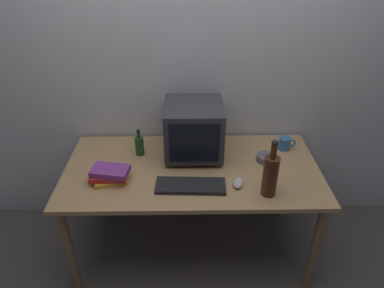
{
  "coord_description": "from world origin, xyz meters",
  "views": [
    {
      "loc": [
        -0.03,
        -1.9,
        2.07
      ],
      "look_at": [
        0.0,
        0.0,
        0.91
      ],
      "focal_mm": 33.26,
      "sensor_mm": 36.0,
      "label": 1
    }
  ],
  "objects_px": {
    "keyboard": "(191,186)",
    "computer_mouse": "(238,183)",
    "book_stack": "(110,175)",
    "bottle_tall": "(270,174)",
    "mug": "(285,143)",
    "bottle_short": "(139,145)",
    "cd_spindle": "(266,158)",
    "crt_monitor": "(194,129)"
  },
  "relations": [
    {
      "from": "cd_spindle",
      "to": "mug",
      "type": "bearing_deg",
      "value": 42.14
    },
    {
      "from": "crt_monitor",
      "to": "keyboard",
      "type": "distance_m",
      "value": 0.41
    },
    {
      "from": "keyboard",
      "to": "computer_mouse",
      "type": "xyz_separation_m",
      "value": [
        0.29,
        0.01,
        0.01
      ]
    },
    {
      "from": "computer_mouse",
      "to": "cd_spindle",
      "type": "bearing_deg",
      "value": 62.78
    },
    {
      "from": "mug",
      "to": "computer_mouse",
      "type": "bearing_deg",
      "value": -132.71
    },
    {
      "from": "bottle_tall",
      "to": "cd_spindle",
      "type": "relative_size",
      "value": 3.07
    },
    {
      "from": "bottle_tall",
      "to": "cd_spindle",
      "type": "bearing_deg",
      "value": 81.55
    },
    {
      "from": "crt_monitor",
      "to": "bottle_tall",
      "type": "relative_size",
      "value": 1.05
    },
    {
      "from": "bottle_short",
      "to": "mug",
      "type": "bearing_deg",
      "value": 2.81
    },
    {
      "from": "computer_mouse",
      "to": "book_stack",
      "type": "height_order",
      "value": "book_stack"
    },
    {
      "from": "computer_mouse",
      "to": "bottle_tall",
      "type": "relative_size",
      "value": 0.27
    },
    {
      "from": "keyboard",
      "to": "bottle_short",
      "type": "bearing_deg",
      "value": 135.14
    },
    {
      "from": "crt_monitor",
      "to": "mug",
      "type": "height_order",
      "value": "crt_monitor"
    },
    {
      "from": "book_stack",
      "to": "keyboard",
      "type": "bearing_deg",
      "value": -8.42
    },
    {
      "from": "mug",
      "to": "cd_spindle",
      "type": "xyz_separation_m",
      "value": [
        -0.16,
        -0.14,
        -0.02
      ]
    },
    {
      "from": "book_stack",
      "to": "bottle_tall",
      "type": "bearing_deg",
      "value": -8.24
    },
    {
      "from": "keyboard",
      "to": "bottle_tall",
      "type": "height_order",
      "value": "bottle_tall"
    },
    {
      "from": "crt_monitor",
      "to": "book_stack",
      "type": "distance_m",
      "value": 0.62
    },
    {
      "from": "bottle_tall",
      "to": "bottle_short",
      "type": "bearing_deg",
      "value": 151.23
    },
    {
      "from": "keyboard",
      "to": "bottle_tall",
      "type": "relative_size",
      "value": 1.14
    },
    {
      "from": "computer_mouse",
      "to": "book_stack",
      "type": "distance_m",
      "value": 0.78
    },
    {
      "from": "keyboard",
      "to": "bottle_tall",
      "type": "bearing_deg",
      "value": -5.51
    },
    {
      "from": "keyboard",
      "to": "bottle_short",
      "type": "height_order",
      "value": "bottle_short"
    },
    {
      "from": "keyboard",
      "to": "mug",
      "type": "xyz_separation_m",
      "value": [
        0.67,
        0.42,
        0.03
      ]
    },
    {
      "from": "crt_monitor",
      "to": "cd_spindle",
      "type": "relative_size",
      "value": 3.24
    },
    {
      "from": "computer_mouse",
      "to": "bottle_short",
      "type": "relative_size",
      "value": 0.51
    },
    {
      "from": "mug",
      "to": "cd_spindle",
      "type": "bearing_deg",
      "value": -137.86
    },
    {
      "from": "book_stack",
      "to": "mug",
      "type": "xyz_separation_m",
      "value": [
        1.16,
        0.35,
        -0.0
      ]
    },
    {
      "from": "bottle_tall",
      "to": "bottle_short",
      "type": "distance_m",
      "value": 0.91
    },
    {
      "from": "bottle_tall",
      "to": "mug",
      "type": "xyz_separation_m",
      "value": [
        0.21,
        0.49,
        -0.09
      ]
    },
    {
      "from": "bottle_short",
      "to": "mug",
      "type": "distance_m",
      "value": 1.01
    },
    {
      "from": "book_stack",
      "to": "mug",
      "type": "relative_size",
      "value": 2.05
    },
    {
      "from": "computer_mouse",
      "to": "cd_spindle",
      "type": "relative_size",
      "value": 0.83
    },
    {
      "from": "crt_monitor",
      "to": "cd_spindle",
      "type": "bearing_deg",
      "value": -11.07
    },
    {
      "from": "book_stack",
      "to": "mug",
      "type": "distance_m",
      "value": 1.21
    },
    {
      "from": "crt_monitor",
      "to": "computer_mouse",
      "type": "height_order",
      "value": "crt_monitor"
    },
    {
      "from": "crt_monitor",
      "to": "bottle_short",
      "type": "relative_size",
      "value": 1.96
    },
    {
      "from": "computer_mouse",
      "to": "bottle_short",
      "type": "bearing_deg",
      "value": 162.5
    },
    {
      "from": "keyboard",
      "to": "bottle_short",
      "type": "xyz_separation_m",
      "value": [
        -0.34,
        0.37,
        0.06
      ]
    },
    {
      "from": "book_stack",
      "to": "cd_spindle",
      "type": "xyz_separation_m",
      "value": [
        1.0,
        0.21,
        -0.03
      ]
    },
    {
      "from": "book_stack",
      "to": "crt_monitor",
      "type": "bearing_deg",
      "value": 29.92
    },
    {
      "from": "keyboard",
      "to": "computer_mouse",
      "type": "bearing_deg",
      "value": 5.23
    }
  ]
}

